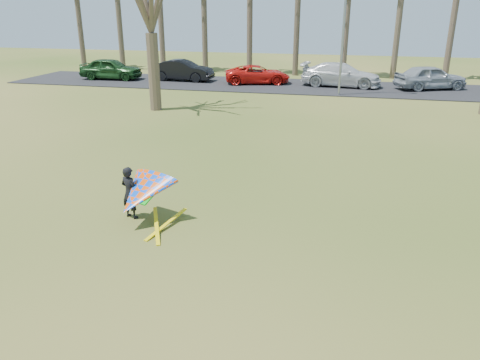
% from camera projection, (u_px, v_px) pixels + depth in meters
% --- Properties ---
extents(ground, '(100.00, 100.00, 0.00)m').
position_uv_depth(ground, '(221.00, 250.00, 11.34)').
color(ground, '#254B10').
rests_on(ground, ground).
extents(parking_strip, '(46.00, 7.00, 0.06)m').
position_uv_depth(parking_strip, '(312.00, 87.00, 34.12)').
color(parking_strip, black).
rests_on(parking_strip, ground).
extents(streetlight, '(2.28, 0.18, 8.00)m').
position_uv_depth(streetlight, '(346.00, 25.00, 29.38)').
color(streetlight, gray).
rests_on(streetlight, ground).
extents(car_0, '(4.93, 2.18, 1.65)m').
position_uv_depth(car_0, '(111.00, 69.00, 37.18)').
color(car_0, '#183E19').
rests_on(car_0, parking_strip).
extents(car_1, '(4.89, 1.89, 1.59)m').
position_uv_depth(car_1, '(183.00, 70.00, 36.50)').
color(car_1, black).
rests_on(car_1, parking_strip).
extents(car_2, '(5.26, 3.40, 1.35)m').
position_uv_depth(car_2, '(258.00, 74.00, 35.18)').
color(car_2, red).
rests_on(car_2, parking_strip).
extents(car_3, '(5.93, 2.93, 1.66)m').
position_uv_depth(car_3, '(341.00, 75.00, 33.91)').
color(car_3, silver).
rests_on(car_3, parking_strip).
extents(car_4, '(5.28, 3.74, 1.67)m').
position_uv_depth(car_4, '(430.00, 77.00, 32.67)').
color(car_4, '#959CA2').
rests_on(car_4, parking_strip).
extents(kite_flyer, '(2.13, 2.39, 2.02)m').
position_uv_depth(kite_flyer, '(140.00, 194.00, 12.53)').
color(kite_flyer, black).
rests_on(kite_flyer, ground).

